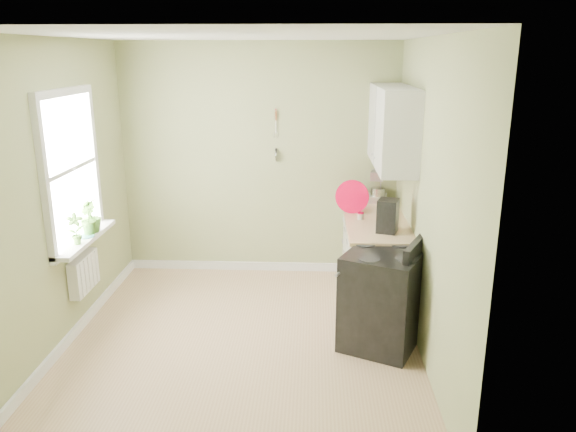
{
  "coord_description": "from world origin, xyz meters",
  "views": [
    {
      "loc": [
        0.63,
        -4.63,
        2.57
      ],
      "look_at": [
        0.39,
        0.55,
        1.06
      ],
      "focal_mm": 35.0,
      "sensor_mm": 36.0,
      "label": 1
    }
  ],
  "objects_px": {
    "stove": "(383,297)",
    "stand_mixer": "(377,186)",
    "kettle": "(349,192)",
    "coffee_maker": "(387,217)"
  },
  "relations": [
    {
      "from": "stand_mixer",
      "to": "coffee_maker",
      "type": "distance_m",
      "value": 1.19
    },
    {
      "from": "stove",
      "to": "stand_mixer",
      "type": "bearing_deg",
      "value": 86.62
    },
    {
      "from": "stand_mixer",
      "to": "coffee_maker",
      "type": "xyz_separation_m",
      "value": [
        -0.03,
        -1.19,
        -0.02
      ]
    },
    {
      "from": "stove",
      "to": "kettle",
      "type": "relative_size",
      "value": 4.93
    },
    {
      "from": "stand_mixer",
      "to": "coffee_maker",
      "type": "bearing_deg",
      "value": -91.47
    },
    {
      "from": "stove",
      "to": "stand_mixer",
      "type": "height_order",
      "value": "stand_mixer"
    },
    {
      "from": "kettle",
      "to": "stove",
      "type": "bearing_deg",
      "value": -82.23
    },
    {
      "from": "stove",
      "to": "stand_mixer",
      "type": "distance_m",
      "value": 1.81
    },
    {
      "from": "stove",
      "to": "coffee_maker",
      "type": "height_order",
      "value": "coffee_maker"
    },
    {
      "from": "stand_mixer",
      "to": "kettle",
      "type": "bearing_deg",
      "value": -176.48
    }
  ]
}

